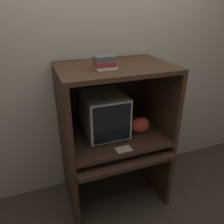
% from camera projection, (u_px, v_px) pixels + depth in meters
% --- Properties ---
extents(ground_plane, '(12.00, 12.00, 0.00)m').
position_uv_depth(ground_plane, '(126.00, 218.00, 2.11)').
color(ground_plane, '#3D3328').
extents(wall_back, '(6.00, 0.06, 2.60)m').
position_uv_depth(wall_back, '(101.00, 68.00, 2.16)').
color(wall_back, '#B2A893').
rests_on(wall_back, ground_plane).
extents(desk_base, '(0.95, 0.71, 0.66)m').
position_uv_depth(desk_base, '(116.00, 165.00, 2.17)').
color(desk_base, '#382316').
rests_on(desk_base, ground_plane).
extents(desk_monitor_shelf, '(0.95, 0.66, 0.10)m').
position_uv_depth(desk_monitor_shelf, '(114.00, 136.00, 2.07)').
color(desk_monitor_shelf, '#382316').
rests_on(desk_monitor_shelf, desk_base).
extents(hutch_upper, '(0.95, 0.66, 0.65)m').
position_uv_depth(hutch_upper, '(113.00, 90.00, 1.90)').
color(hutch_upper, '#382316').
rests_on(hutch_upper, desk_monitor_shelf).
extents(crt_monitor, '(0.36, 0.45, 0.39)m').
position_uv_depth(crt_monitor, '(104.00, 114.00, 2.00)').
color(crt_monitor, beige).
rests_on(crt_monitor, desk_monitor_shelf).
extents(keyboard, '(0.46, 0.16, 0.03)m').
position_uv_depth(keyboard, '(113.00, 152.00, 1.95)').
color(keyboard, beige).
rests_on(keyboard, desk_base).
extents(mouse, '(0.07, 0.05, 0.03)m').
position_uv_depth(mouse, '(141.00, 145.00, 2.05)').
color(mouse, '#28282B').
rests_on(mouse, desk_base).
extents(snack_bag, '(0.19, 0.14, 0.15)m').
position_uv_depth(snack_bag, '(140.00, 125.00, 2.06)').
color(snack_bag, '#BC382D').
rests_on(snack_bag, desk_monitor_shelf).
extents(book_stack, '(0.16, 0.12, 0.10)m').
position_uv_depth(book_stack, '(105.00, 62.00, 1.65)').
color(book_stack, beige).
rests_on(book_stack, hutch_upper).
extents(paper_card, '(0.13, 0.09, 0.00)m').
position_uv_depth(paper_card, '(124.00, 149.00, 1.83)').
color(paper_card, '#CCB28C').
rests_on(paper_card, desk_monitor_shelf).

